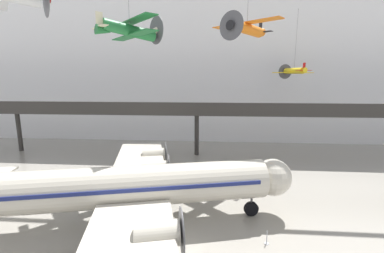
# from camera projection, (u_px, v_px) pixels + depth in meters

# --- Properties ---
(ground_plane) EXTENTS (260.00, 260.00, 0.00)m
(ground_plane) POSITION_uv_depth(u_px,v_px,m) (177.00, 252.00, 18.30)
(ground_plane) COLOR gray
(hangar_back_wall) EXTENTS (140.00, 3.00, 27.76)m
(hangar_back_wall) POSITION_uv_depth(u_px,v_px,m) (200.00, 70.00, 49.69)
(hangar_back_wall) COLOR white
(hangar_back_wall) RESTS_ON ground
(mezzanine_walkway) EXTENTS (110.00, 3.20, 8.74)m
(mezzanine_walkway) POSITION_uv_depth(u_px,v_px,m) (196.00, 112.00, 39.64)
(mezzanine_walkway) COLOR #2D2B28
(mezzanine_walkway) RESTS_ON ground
(airliner_silver_main) EXTENTS (29.31, 33.85, 9.90)m
(airliner_silver_main) POSITION_uv_depth(u_px,v_px,m) (123.00, 187.00, 20.87)
(airliner_silver_main) COLOR beige
(airliner_silver_main) RESTS_ON ground
(suspended_plane_yellow_lowwing) EXTENTS (6.85, 5.78, 10.62)m
(suspended_plane_yellow_lowwing) POSITION_uv_depth(u_px,v_px,m) (294.00, 71.00, 40.96)
(suspended_plane_yellow_lowwing) COLOR yellow
(suspended_plane_green_biplane) EXTENTS (7.08, 7.18, 7.05)m
(suspended_plane_green_biplane) POSITION_uv_depth(u_px,v_px,m) (130.00, 30.00, 26.35)
(suspended_plane_green_biplane) COLOR #1E6B33
(suspended_plane_orange_highwing) EXTENTS (7.47, 7.06, 6.80)m
(suspended_plane_orange_highwing) POSITION_uv_depth(u_px,v_px,m) (247.00, 28.00, 29.16)
(suspended_plane_orange_highwing) COLOR orange
(stanchion_barrier) EXTENTS (0.36, 0.36, 1.08)m
(stanchion_barrier) POSITION_uv_depth(u_px,v_px,m) (267.00, 240.00, 19.17)
(stanchion_barrier) COLOR #B2B5BA
(stanchion_barrier) RESTS_ON ground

